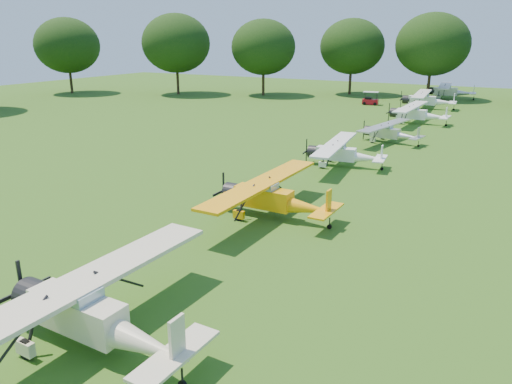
{
  "coord_description": "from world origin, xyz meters",
  "views": [
    {
      "loc": [
        12.47,
        -25.35,
        9.55
      ],
      "look_at": [
        0.02,
        -2.77,
        1.4
      ],
      "focal_mm": 35.0,
      "sensor_mm": 36.0,
      "label": 1
    }
  ],
  "objects_px": {
    "aircraft_2": "(272,196)",
    "aircraft_6": "(426,99)",
    "aircraft_5": "(416,113)",
    "aircraft_7": "(449,90)",
    "golf_cart": "(370,100)",
    "aircraft_4": "(390,132)",
    "aircraft_3": "(342,152)",
    "aircraft_1": "(89,312)"
  },
  "relations": [
    {
      "from": "aircraft_5",
      "to": "aircraft_7",
      "type": "height_order",
      "value": "aircraft_7"
    },
    {
      "from": "aircraft_5",
      "to": "golf_cart",
      "type": "height_order",
      "value": "aircraft_5"
    },
    {
      "from": "aircraft_4",
      "to": "aircraft_3",
      "type": "bearing_deg",
      "value": -85.0
    },
    {
      "from": "aircraft_1",
      "to": "aircraft_2",
      "type": "relative_size",
      "value": 1.07
    },
    {
      "from": "aircraft_3",
      "to": "golf_cart",
      "type": "distance_m",
      "value": 36.35
    },
    {
      "from": "aircraft_3",
      "to": "aircraft_5",
      "type": "relative_size",
      "value": 0.92
    },
    {
      "from": "aircraft_7",
      "to": "golf_cart",
      "type": "xyz_separation_m",
      "value": [
        -8.76,
        -12.43,
        -0.73
      ]
    },
    {
      "from": "aircraft_6",
      "to": "golf_cart",
      "type": "height_order",
      "value": "aircraft_6"
    },
    {
      "from": "aircraft_2",
      "to": "aircraft_5",
      "type": "bearing_deg",
      "value": 90.13
    },
    {
      "from": "aircraft_3",
      "to": "golf_cart",
      "type": "height_order",
      "value": "aircraft_3"
    },
    {
      "from": "aircraft_4",
      "to": "aircraft_7",
      "type": "xyz_separation_m",
      "value": [
        -0.45,
        37.37,
        0.3
      ]
    },
    {
      "from": "aircraft_2",
      "to": "aircraft_5",
      "type": "xyz_separation_m",
      "value": [
        0.34,
        34.76,
        -0.02
      ]
    },
    {
      "from": "aircraft_2",
      "to": "aircraft_5",
      "type": "relative_size",
      "value": 1.01
    },
    {
      "from": "aircraft_4",
      "to": "aircraft_5",
      "type": "distance_m",
      "value": 11.89
    },
    {
      "from": "aircraft_6",
      "to": "aircraft_7",
      "type": "bearing_deg",
      "value": 80.48
    },
    {
      "from": "aircraft_2",
      "to": "aircraft_6",
      "type": "distance_m",
      "value": 47.33
    },
    {
      "from": "aircraft_7",
      "to": "golf_cart",
      "type": "height_order",
      "value": "aircraft_7"
    },
    {
      "from": "aircraft_7",
      "to": "golf_cart",
      "type": "bearing_deg",
      "value": -131.45
    },
    {
      "from": "aircraft_1",
      "to": "aircraft_3",
      "type": "bearing_deg",
      "value": 93.7
    },
    {
      "from": "aircraft_1",
      "to": "aircraft_4",
      "type": "distance_m",
      "value": 36.27
    },
    {
      "from": "aircraft_5",
      "to": "aircraft_6",
      "type": "xyz_separation_m",
      "value": [
        -1.3,
        12.56,
        0.09
      ]
    },
    {
      "from": "aircraft_5",
      "to": "aircraft_1",
      "type": "bearing_deg",
      "value": -88.6
    },
    {
      "from": "aircraft_2",
      "to": "aircraft_6",
      "type": "bearing_deg",
      "value": 91.85
    },
    {
      "from": "aircraft_7",
      "to": "aircraft_3",
      "type": "bearing_deg",
      "value": -96.77
    },
    {
      "from": "aircraft_3",
      "to": "aircraft_6",
      "type": "distance_m",
      "value": 34.88
    },
    {
      "from": "aircraft_6",
      "to": "aircraft_1",
      "type": "bearing_deg",
      "value": -93.9
    },
    {
      "from": "aircraft_5",
      "to": "golf_cart",
      "type": "relative_size",
      "value": 4.59
    },
    {
      "from": "aircraft_3",
      "to": "golf_cart",
      "type": "bearing_deg",
      "value": 96.28
    },
    {
      "from": "aircraft_4",
      "to": "aircraft_5",
      "type": "height_order",
      "value": "aircraft_5"
    },
    {
      "from": "aircraft_6",
      "to": "aircraft_7",
      "type": "xyz_separation_m",
      "value": [
        0.96,
        12.92,
        0.02
      ]
    },
    {
      "from": "aircraft_1",
      "to": "aircraft_7",
      "type": "distance_m",
      "value": 73.64
    },
    {
      "from": "aircraft_4",
      "to": "aircraft_7",
      "type": "bearing_deg",
      "value": 100.48
    },
    {
      "from": "aircraft_3",
      "to": "aircraft_6",
      "type": "relative_size",
      "value": 0.85
    },
    {
      "from": "aircraft_1",
      "to": "aircraft_6",
      "type": "bearing_deg",
      "value": 93.03
    },
    {
      "from": "aircraft_4",
      "to": "aircraft_6",
      "type": "relative_size",
      "value": 0.79
    },
    {
      "from": "aircraft_1",
      "to": "aircraft_7",
      "type": "bearing_deg",
      "value": 92.04
    },
    {
      "from": "aircraft_1",
      "to": "aircraft_4",
      "type": "relative_size",
      "value": 1.27
    },
    {
      "from": "aircraft_4",
      "to": "aircraft_7",
      "type": "distance_m",
      "value": 37.37
    },
    {
      "from": "aircraft_2",
      "to": "golf_cart",
      "type": "xyz_separation_m",
      "value": [
        -8.77,
        47.82,
        -0.63
      ]
    },
    {
      "from": "aircraft_3",
      "to": "aircraft_5",
      "type": "xyz_separation_m",
      "value": [
        0.77,
        22.32,
        0.11
      ]
    },
    {
      "from": "aircraft_5",
      "to": "aircraft_7",
      "type": "distance_m",
      "value": 25.48
    },
    {
      "from": "golf_cart",
      "to": "aircraft_6",
      "type": "bearing_deg",
      "value": -11.8
    }
  ]
}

